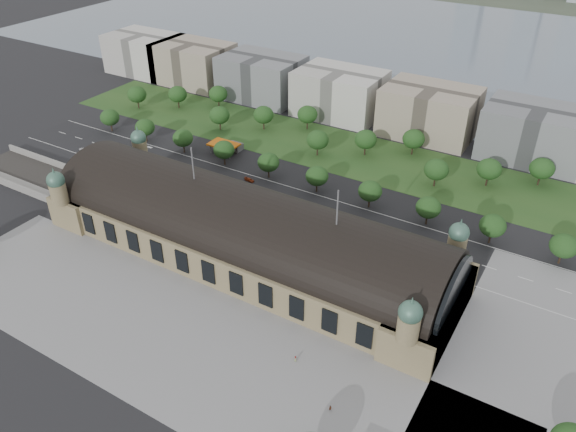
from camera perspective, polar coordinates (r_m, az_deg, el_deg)
The scene contains 55 objects.
ground at distance 199.94m, azimuth -4.39°, elevation -4.08°, with size 900.00×900.00×0.00m, color black.
station at distance 193.96m, azimuth -4.52°, elevation -1.65°, with size 150.00×48.40×44.30m.
track_cutting at distance 268.93m, azimuth -24.34°, elevation 3.43°, with size 70.00×24.00×3.10m.
plaza_south at distance 169.64m, azimuth -10.24°, elevation -12.74°, with size 190.00×48.00×0.12m, color gray.
plaza_east at distance 175.90m, azimuth 25.32°, elevation -14.15°, with size 56.00×100.00×0.12m, color gray.
road_slab at distance 235.40m, azimuth -3.12°, elevation 2.19°, with size 260.00×26.00×0.10m, color black.
grass_belt at distance 275.04m, azimuth 4.17°, elevation 6.92°, with size 300.00×45.00×0.10m, color #264D1E.
petrol_station at distance 271.16m, azimuth -5.92°, elevation 7.12°, with size 14.00×13.00×5.05m.
lake at distance 453.31m, azimuth 18.52°, elevation 15.88°, with size 700.00×320.00×0.08m, color slate.
office_0 at distance 387.93m, azimuth -14.31°, elevation 15.72°, with size 45.00×32.00×24.00m, color silver.
office_1 at distance 361.75m, azimuth -9.56°, elevation 15.05°, with size 45.00×32.00×24.00m, color tan.
office_2 at distance 332.91m, azimuth -2.69°, elevation 13.90°, with size 45.00×32.00×24.00m, color gray.
office_3 at distance 309.50m, azimuth 5.25°, elevation 12.31°, with size 45.00×32.00×24.00m, color silver.
office_4 at distance 292.84m, azimuth 14.16°, elevation 10.23°, with size 45.00×32.00×24.00m, color tan.
office_5 at distance 284.12m, azimuth 23.73°, elevation 7.69°, with size 45.00×32.00×24.00m, color gray.
tree_row_0 at distance 303.30m, azimuth -17.66°, elevation 9.52°, with size 9.60×9.60×11.52m.
tree_row_1 at distance 286.75m, azimuth -14.33°, elevation 8.72°, with size 9.60×9.60×11.52m.
tree_row_2 at distance 271.33m, azimuth -10.63°, elevation 7.78°, with size 9.60×9.60×11.52m.
tree_row_3 at distance 257.22m, azimuth -6.53°, elevation 6.71°, with size 9.60×9.60×11.52m.
tree_row_4 at distance 244.66m, azimuth -2.00°, elevation 5.47°, with size 9.60×9.60×11.52m.
tree_row_5 at distance 233.89m, azimuth 2.97°, elevation 4.08°, with size 9.60×9.60×11.52m.
tree_row_6 at distance 225.17m, azimuth 8.34°, elevation 2.52°, with size 9.60×9.60×11.52m.
tree_row_7 at distance 218.76m, azimuth 14.07°, elevation 0.84°, with size 9.60×9.60×11.52m.
tree_row_8 at distance 214.84m, azimuth 20.08°, elevation -0.93°, with size 9.60×9.60×11.52m.
tree_row_9 at distance 213.57m, azimuth 26.24°, elevation -2.74°, with size 9.60×9.60×11.52m.
tree_belt_0 at distance 328.72m, azimuth -15.10°, elevation 11.83°, with size 10.40×10.40×12.48m.
tree_belt_1 at distance 324.16m, azimuth -11.16°, elevation 12.05°, with size 10.40×10.40×12.48m.
tree_belt_2 at distance 321.11m, azimuth -7.12°, elevation 12.21°, with size 10.40×10.40×12.48m.
tree_belt_3 at distance 292.60m, azimuth -6.98°, elevation 10.13°, with size 10.40×10.40×12.48m.
tree_belt_4 at distance 291.21m, azimuth -2.50°, elevation 10.23°, with size 10.40×10.40×12.48m.
tree_belt_5 at distance 291.56m, azimuth 1.99°, elevation 10.27°, with size 10.40×10.40×12.48m.
tree_belt_6 at distance 263.96m, azimuth 3.03°, elevation 7.74°, with size 10.40×10.40×12.48m.
tree_belt_7 at distance 266.51m, azimuth 7.90°, elevation 7.72°, with size 10.40×10.40×12.48m.
tree_belt_8 at distance 270.91m, azimuth 12.65°, elevation 7.65°, with size 10.40×10.40×12.48m.
tree_belt_9 at distance 245.42m, azimuth 14.84°, elevation 4.58°, with size 10.40×10.40×12.48m.
tree_belt_10 at distance 252.49m, azimuth 19.77°, elevation 4.51°, with size 10.40×10.40×12.48m.
tree_belt_11 at distance 261.31m, azimuth 24.40°, elevation 4.42°, with size 10.40×10.40×12.48m.
traffic_car_0 at distance 288.44m, azimuth -20.09°, elevation 6.38°, with size 1.80×4.47×1.52m, color silver.
traffic_car_1 at distance 268.48m, azimuth -13.20°, elevation 5.60°, with size 1.65×4.72×1.56m, color gray.
traffic_car_2 at distance 253.10m, azimuth -9.56°, elevation 4.28°, with size 2.36×5.13×1.42m, color black.
traffic_car_3 at distance 245.25m, azimuth -3.95°, elevation 3.69°, with size 1.90×4.68×1.36m, color maroon.
traffic_car_4 at distance 218.19m, azimuth 0.58°, elevation -0.23°, with size 1.75×4.34×1.48m, color #1A1843.
traffic_car_5 at distance 213.45m, azimuth 12.29°, elevation -1.90°, with size 1.67×4.78×1.57m, color #56585E.
parked_car_0 at distance 255.64m, azimuth -15.48°, elevation 3.78°, with size 1.39×3.99×1.31m, color black.
parked_car_1 at distance 248.13m, azimuth -12.31°, elevation 3.34°, with size 2.31×5.00×1.39m, color maroon.
parked_car_2 at distance 244.00m, azimuth -12.45°, elevation 2.76°, with size 1.78×4.37×1.27m, color #1C1E4E.
parked_car_3 at distance 231.95m, azimuth -7.23°, elevation 1.68°, with size 1.84×4.57×1.56m, color slate.
parked_car_4 at distance 237.48m, azimuth -9.11°, elevation 2.28°, with size 1.48×4.24×1.40m, color silver.
parked_car_5 at distance 222.99m, azimuth -5.40°, elevation 0.38°, with size 2.20×4.76×1.32m, color gray.
parked_car_6 at distance 233.70m, azimuth -9.17°, elevation 1.76°, with size 2.14×5.27×1.53m, color black.
bus_west at distance 220.26m, azimuth -1.44°, elevation 0.43°, with size 3.01×12.85×3.58m, color #B91D32.
bus_mid at distance 212.54m, azimuth 2.91°, elevation -1.03°, with size 2.48×10.61×2.95m, color silver.
bus_east at distance 203.46m, azimuth 9.43°, elevation -3.09°, with size 3.14×13.40×3.73m, color beige.
pedestrian_0 at distance 162.05m, azimuth 0.76°, elevation -14.31°, with size 0.92×0.53×1.88m, color gray.
pedestrian_1 at distance 151.64m, azimuth 4.32°, elevation -18.89°, with size 0.66×0.43×1.80m, color gray.
Camera 1 is at (95.35, -128.70, 119.66)m, focal length 35.00 mm.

